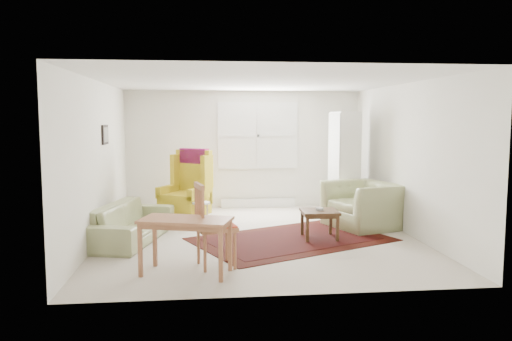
{
  "coord_description": "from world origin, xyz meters",
  "views": [
    {
      "loc": [
        -0.89,
        -7.94,
        1.92
      ],
      "look_at": [
        0.0,
        0.3,
        1.05
      ],
      "focal_mm": 35.0,
      "sensor_mm": 36.0,
      "label": 1
    }
  ],
  "objects": [
    {
      "name": "stool",
      "position": [
        -0.92,
        0.93,
        0.21
      ],
      "size": [
        0.39,
        0.39,
        0.43
      ],
      "primitive_type": null,
      "rotation": [
        0.0,
        0.0,
        0.27
      ],
      "color": "white",
      "rests_on": "ground"
    },
    {
      "name": "desk",
      "position": [
        -1.1,
        -1.86,
        0.35
      ],
      "size": [
        1.21,
        0.85,
        0.7
      ],
      "primitive_type": null,
      "rotation": [
        0.0,
        0.0,
        -0.3
      ],
      "color": "#9D623F",
      "rests_on": "ground"
    },
    {
      "name": "armchair",
      "position": [
        1.93,
        0.5,
        0.48
      ],
      "size": [
        1.42,
        1.51,
        0.95
      ],
      "primitive_type": "imported",
      "rotation": [
        0.0,
        0.0,
        -1.22
      ],
      "color": "#919765",
      "rests_on": "ground"
    },
    {
      "name": "wingback_chair",
      "position": [
        -1.23,
        1.4,
        0.67
      ],
      "size": [
        1.09,
        1.11,
        1.35
      ],
      "primitive_type": null,
      "rotation": [
        0.0,
        0.0,
        -0.55
      ],
      "color": "gold",
      "rests_on": "ground"
    },
    {
      "name": "sofa",
      "position": [
        -2.01,
        -0.05,
        0.4
      ],
      "size": [
        1.24,
        2.13,
        0.81
      ],
      "primitive_type": "imported",
      "rotation": [
        0.0,
        0.0,
        1.33
      ],
      "color": "#919765",
      "rests_on": "ground"
    },
    {
      "name": "cabinet",
      "position": [
        1.91,
        1.67,
        1.02
      ],
      "size": [
        0.44,
        0.82,
        2.05
      ],
      "primitive_type": null,
      "rotation": [
        0.0,
        0.0,
        0.01
      ],
      "color": "white",
      "rests_on": "ground"
    },
    {
      "name": "room",
      "position": [
        0.02,
        0.21,
        1.26
      ],
      "size": [
        5.04,
        5.54,
        2.51
      ],
      "color": "#BCB1A1",
      "rests_on": "ground"
    },
    {
      "name": "coffee_table",
      "position": [
        0.96,
        -0.26,
        0.23
      ],
      "size": [
        0.58,
        0.58,
        0.46
      ],
      "primitive_type": null,
      "rotation": [
        0.0,
        0.0,
        -0.03
      ],
      "color": "#3B2412",
      "rests_on": "ground"
    },
    {
      "name": "rug",
      "position": [
        0.51,
        -0.29,
        0.01
      ],
      "size": [
        3.47,
        2.95,
        0.03
      ],
      "primitive_type": null,
      "rotation": [
        0.0,
        0.0,
        0.43
      ],
      "color": "black",
      "rests_on": "ground"
    },
    {
      "name": "desk_chair",
      "position": [
        -0.72,
        -1.59,
        0.55
      ],
      "size": [
        0.57,
        0.57,
        1.1
      ],
      "primitive_type": null,
      "rotation": [
        0.0,
        0.0,
        1.79
      ],
      "color": "#9D623F",
      "rests_on": "ground"
    }
  ]
}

